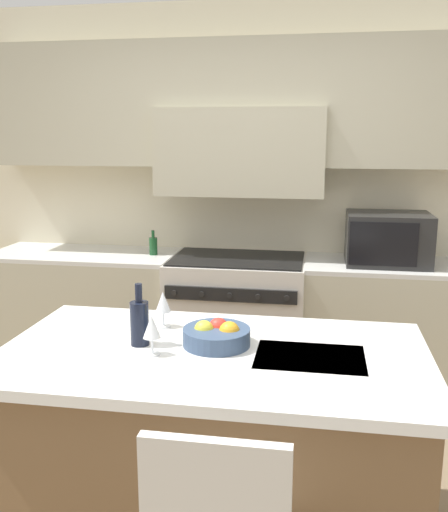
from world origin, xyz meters
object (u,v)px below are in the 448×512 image
Objects in this scene: wine_glass_near at (152,328)px; wine_glass_far at (163,303)px; oil_bottle_on_counter at (153,245)px; microwave at (388,239)px; fruit_bowl at (217,335)px; wine_bottle at (140,322)px; range_stove at (237,320)px.

wine_glass_near and wine_glass_far have the same top height.
wine_glass_near is 0.94× the size of oil_bottle_on_counter.
fruit_bowl is (-0.87, -1.65, -0.15)m from microwave.
wine_bottle is 0.24m from wine_glass_far.
range_stove is at bearing 87.10° from wine_glass_near.
oil_bottle_on_counter is (-0.62, 0.03, 0.52)m from range_stove.
wine_bottle reaches higher than wine_glass_far.
fruit_bowl is at bearing 9.22° from wine_bottle.
microwave is 1.87m from fruit_bowl.
wine_bottle is 1.59× the size of wine_glass_near.
microwave is 3.24× the size of wine_glass_far.
oil_bottle_on_counter is at bearing 106.42° from wine_glass_near.
range_stove is 1.19m from microwave.
fruit_bowl is 1.83m from oil_bottle_on_counter.
oil_bottle_on_counter is at bearing 108.28° from wine_glass_far.
wine_glass_near is 1.00× the size of wine_glass_far.
wine_bottle is at bearing -95.94° from range_stove.
wine_glass_far is 1.55m from oil_bottle_on_counter.
wine_bottle is at bearing -75.28° from oil_bottle_on_counter.
wine_glass_near is 1.89m from oil_bottle_on_counter.
microwave is 1.65m from oil_bottle_on_counter.
oil_bottle_on_counter is (-0.49, 1.47, -0.03)m from wine_glass_far.
wine_glass_far reaches higher than fruit_bowl.
oil_bottle_on_counter is (-0.45, 1.71, -0.02)m from wine_bottle.
wine_bottle is 0.33m from fruit_bowl.
range_stove is 1.55m from wine_glass_far.
range_stove is 5.65× the size of wine_glass_far.
microwave reaches higher than wine_glass_near.
wine_glass_near is (-0.09, -1.78, 0.55)m from range_stove.
wine_bottle is (-1.19, -1.70, -0.09)m from microwave.
range_stove is 1.70m from fruit_bowl.
fruit_bowl is at bearing -84.77° from range_stove.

